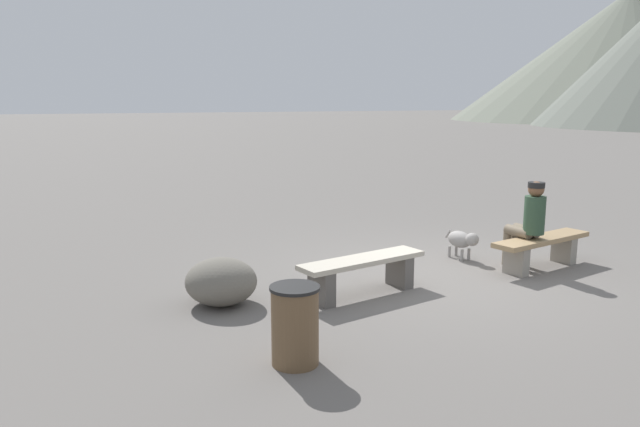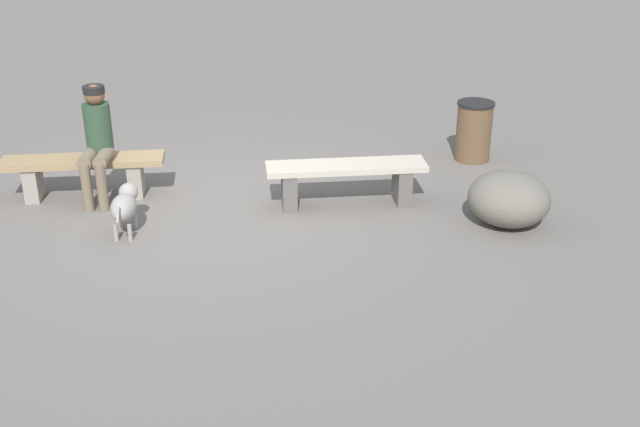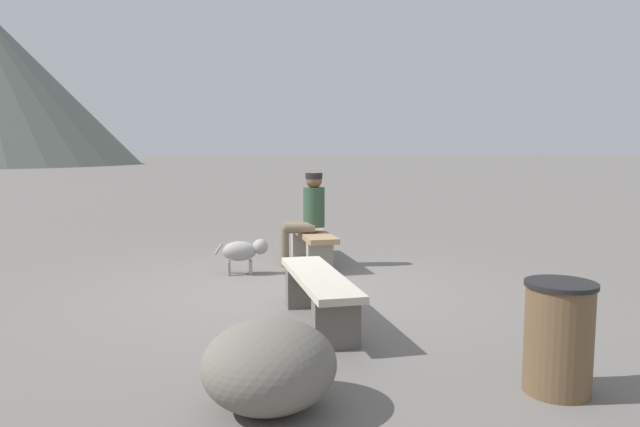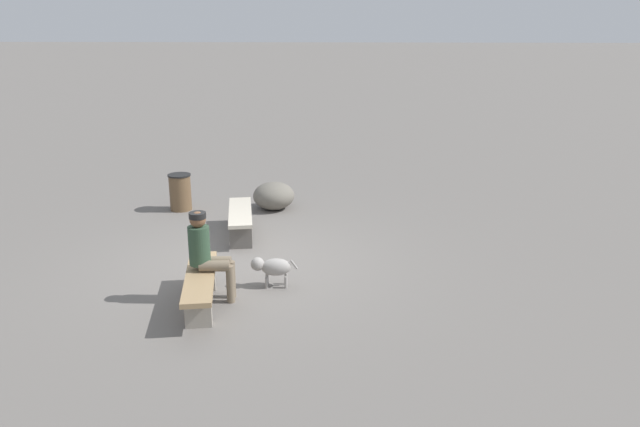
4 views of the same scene
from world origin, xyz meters
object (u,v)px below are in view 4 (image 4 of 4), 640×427
object	(u,v)px
bench_left	(240,219)
bench_right	(200,285)
dog	(272,267)
trash_bin	(180,192)
boulder	(274,196)
seated_person	(207,250)

from	to	relation	value
bench_left	bench_right	xyz separation A→B (m)	(2.89, -0.04, 0.00)
bench_left	bench_right	size ratio (longest dim) A/B	0.98
bench_left	dog	xyz separation A→B (m)	(2.18, 0.83, -0.02)
trash_bin	boulder	bearing A→B (deg)	94.37
bench_left	boulder	world-z (taller)	boulder
bench_right	dog	size ratio (longest dim) A/B	2.66
dog	boulder	size ratio (longest dim) A/B	0.80
boulder	bench_right	bearing A→B (deg)	-5.48
seated_person	trash_bin	bearing A→B (deg)	-163.92
bench_right	trash_bin	bearing A→B (deg)	-171.78
trash_bin	dog	bearing A→B (deg)	31.94
bench_left	boulder	xyz separation A→B (m)	(-1.67, 0.39, -0.04)
bench_left	seated_person	size ratio (longest dim) A/B	1.39
dog	bench_left	bearing A→B (deg)	-73.72
bench_left	boulder	size ratio (longest dim) A/B	2.08
boulder	trash_bin	bearing A→B (deg)	-85.63
seated_person	boulder	size ratio (longest dim) A/B	1.50
trash_bin	boulder	xyz separation A→B (m)	(-0.14, 1.87, -0.09)
dog	boulder	distance (m)	3.87
bench_left	bench_right	bearing A→B (deg)	-10.66
seated_person	dog	world-z (taller)	seated_person
bench_right	trash_bin	world-z (taller)	trash_bin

